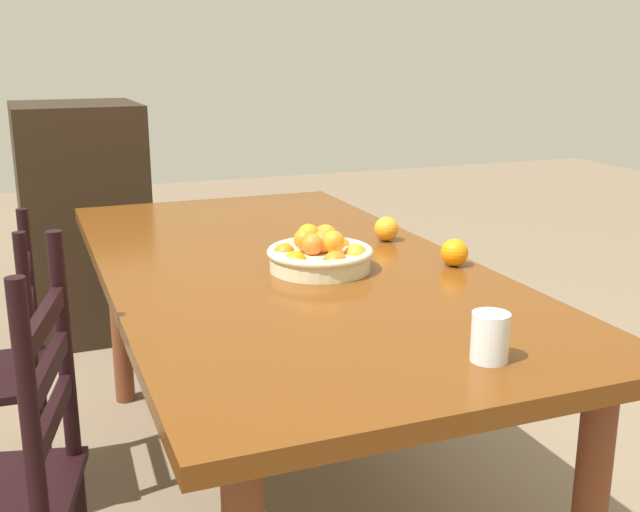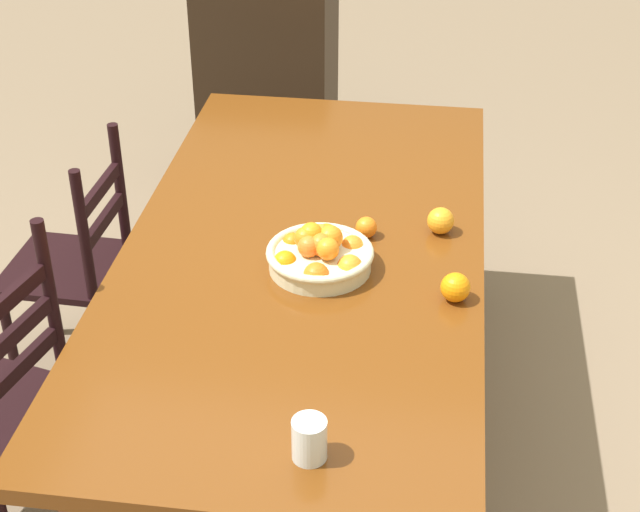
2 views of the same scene
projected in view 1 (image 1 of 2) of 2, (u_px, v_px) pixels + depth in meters
The scene contains 8 objects.
ground_plane at pixel (288, 496), 2.45m from camera, with size 12.00×12.00×0.00m, color #78644E.
dining_table at pixel (286, 288), 2.27m from camera, with size 2.05×1.03×0.78m.
cabinet at pixel (83, 220), 3.77m from camera, with size 0.63×0.57×1.13m, color black.
fruit_bowl at pixel (320, 254), 2.15m from camera, with size 0.30×0.30×0.13m.
orange_loose_0 at pixel (332, 241), 2.36m from camera, with size 0.06×0.06×0.06m, color orange.
orange_loose_1 at pixel (386, 229), 2.48m from camera, with size 0.08×0.08×0.08m, color orange.
orange_loose_2 at pixel (454, 252), 2.19m from camera, with size 0.08×0.08×0.08m, color orange.
drinking_glass at pixel (490, 337), 1.52m from camera, with size 0.08×0.08×0.10m, color silver.
Camera 1 is at (-2.05, 0.69, 1.38)m, focal length 43.29 mm.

